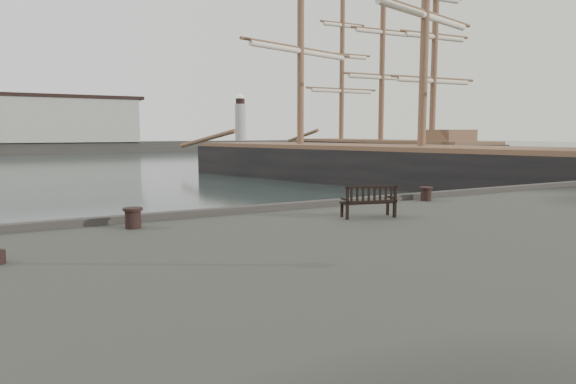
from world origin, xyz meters
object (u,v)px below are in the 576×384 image
Objects in this scene: bollard_left at (133,218)px; tall_ship_main at (420,174)px; bench at (368,207)px; tall_ship_far at (380,157)px; bollard_right at (426,194)px.

tall_ship_main reaches higher than bollard_left.
bollard_left is at bearing -179.72° from bench.
bench is 5.81m from bollard_left.
bench reaches higher than bollard_left.
tall_ship_far reaches higher than bench.
bollard_right is 0.01× the size of tall_ship_far.
bench is 24.49m from tall_ship_main.
bollard_right is 44.08m from tall_ship_far.
tall_ship_main reaches higher than bench.
bollard_left is at bearing -178.22° from bollard_right.
bollard_right is at bearing -149.74° from tall_ship_main.
bench is 47.67m from tall_ship_far.
tall_ship_main is 1.37× the size of tall_ship_far.
bench is at bearing -14.07° from bollard_left.
bench reaches higher than bollard_right.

